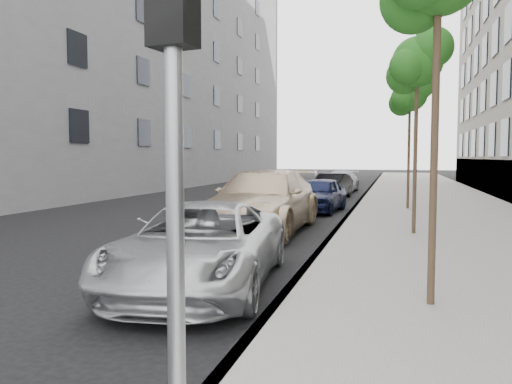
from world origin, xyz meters
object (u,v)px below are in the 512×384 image
at_px(tree_mid, 418,62).
at_px(sedan_rear, 341,181).
at_px(minivan, 201,245).
at_px(suv, 263,201).
at_px(signal_pole, 175,165).
at_px(sedan_blue, 319,194).
at_px(sedan_black, 332,186).
at_px(tree_far, 411,95).

distance_m(tree_mid, sedan_rear, 17.61).
xyz_separation_m(minivan, suv, (-0.57, 6.09, 0.19)).
xyz_separation_m(signal_pole, minivan, (-1.87, 5.04, -1.40)).
distance_m(signal_pole, minivan, 5.55).
height_order(tree_mid, sedan_blue, tree_mid).
bearing_deg(sedan_rear, suv, -88.38).
distance_m(tree_mid, sedan_black, 13.12).
bearing_deg(tree_mid, sedan_blue, 120.39).
relative_size(minivan, sedan_black, 1.27).
xyz_separation_m(tree_mid, signal_pole, (-1.67, -11.04, -2.45)).
height_order(sedan_black, sedan_rear, sedan_rear).
height_order(tree_mid, tree_far, tree_mid).
bearing_deg(tree_far, signal_pole, -95.45).
height_order(tree_far, signal_pole, tree_far).
bearing_deg(suv, signal_pole, -76.89).
bearing_deg(signal_pole, sedan_black, 103.79).
bearing_deg(tree_far, sedan_rear, 109.61).
relative_size(sedan_blue, sedan_rear, 0.88).
bearing_deg(tree_far, minivan, -105.83).
xyz_separation_m(signal_pole, sedan_blue, (-1.65, 16.72, -1.41)).
relative_size(tree_mid, minivan, 1.06).
distance_m(sedan_blue, sedan_rear, 11.11).
xyz_separation_m(signal_pole, suv, (-2.44, 11.13, -1.21)).
height_order(signal_pole, sedan_black, signal_pole).
height_order(signal_pole, minivan, signal_pole).
xyz_separation_m(tree_far, signal_pole, (-1.67, -17.54, -2.40)).
xyz_separation_m(sedan_blue, sedan_rear, (-0.34, 11.11, -0.02)).
bearing_deg(signal_pole, suv, 111.30).
relative_size(signal_pole, suv, 0.51).
xyz_separation_m(tree_mid, sedan_black, (-3.63, 11.99, -3.89)).
bearing_deg(tree_far, suv, -122.65).
xyz_separation_m(tree_far, suv, (-4.11, -6.42, -3.61)).
xyz_separation_m(tree_far, sedan_rear, (-3.66, 10.28, -3.84)).
xyz_separation_m(suv, sedan_black, (0.48, 11.91, -0.24)).
distance_m(tree_far, suv, 8.43).
bearing_deg(sedan_black, suv, -83.25).
height_order(tree_far, sedan_rear, tree_far).
relative_size(sedan_blue, sedan_black, 1.01).
height_order(minivan, sedan_blue, minivan).
relative_size(tree_mid, tree_far, 1.01).
distance_m(tree_mid, tree_far, 6.50).
relative_size(tree_mid, sedan_rear, 1.16).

